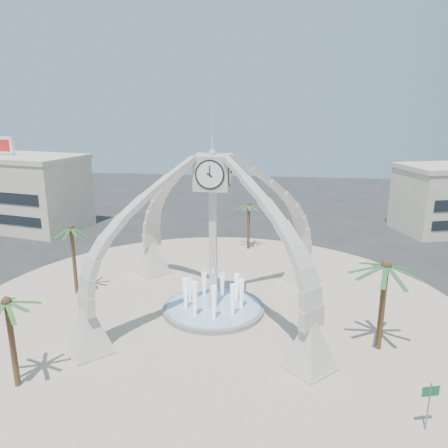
# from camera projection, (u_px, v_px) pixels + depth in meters

# --- Properties ---
(ground) EXTENTS (140.00, 140.00, 0.00)m
(ground) POSITION_uv_depth(u_px,v_px,m) (214.00, 311.00, 34.53)
(ground) COLOR #282828
(ground) RESTS_ON ground
(plaza) EXTENTS (40.00, 40.00, 0.06)m
(plaza) POSITION_uv_depth(u_px,v_px,m) (214.00, 311.00, 34.52)
(plaza) COLOR #C5AD92
(plaza) RESTS_ON ground
(clock_tower) EXTENTS (17.94, 17.94, 16.30)m
(clock_tower) POSITION_uv_depth(u_px,v_px,m) (213.00, 232.00, 32.84)
(clock_tower) COLOR beige
(clock_tower) RESTS_ON ground
(fountain) EXTENTS (8.00, 8.00, 3.62)m
(fountain) POSITION_uv_depth(u_px,v_px,m) (214.00, 308.00, 34.45)
(fountain) COLOR gray
(fountain) RESTS_ON ground
(building_nw) EXTENTS (23.75, 13.73, 11.90)m
(building_nw) POSITION_uv_depth(u_px,v_px,m) (4.00, 190.00, 58.51)
(building_nw) COLOR beige
(building_nw) RESTS_ON ground
(palm_east) EXTENTS (5.57, 5.57, 6.75)m
(palm_east) POSITION_uv_depth(u_px,v_px,m) (386.00, 266.00, 27.61)
(palm_east) COLOR brown
(palm_east) RESTS_ON ground
(palm_west) EXTENTS (3.58, 3.58, 6.60)m
(palm_west) POSITION_uv_depth(u_px,v_px,m) (71.00, 229.00, 36.22)
(palm_west) COLOR brown
(palm_west) RESTS_ON ground
(palm_north) EXTENTS (3.23, 3.23, 5.77)m
(palm_north) POSITION_uv_depth(u_px,v_px,m) (249.00, 205.00, 48.28)
(palm_north) COLOR brown
(palm_north) RESTS_ON ground
(palm_south) EXTENTS (3.89, 3.89, 5.99)m
(palm_south) POSITION_uv_depth(u_px,v_px,m) (7.00, 303.00, 23.90)
(palm_south) COLOR brown
(palm_south) RESTS_ON ground
(street_sign) EXTENTS (0.96, 0.31, 2.71)m
(street_sign) POSITION_uv_depth(u_px,v_px,m) (430.00, 397.00, 21.28)
(street_sign) COLOR slate
(street_sign) RESTS_ON ground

